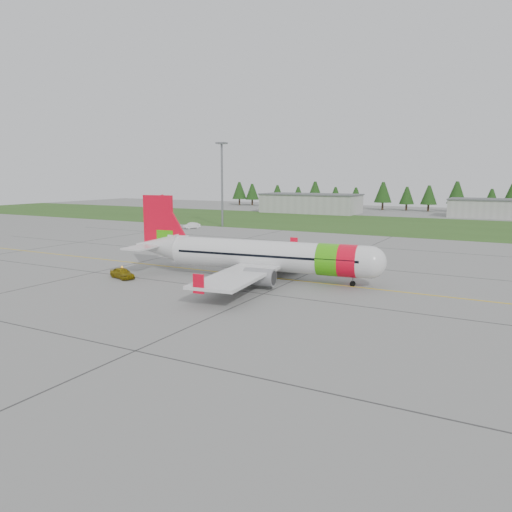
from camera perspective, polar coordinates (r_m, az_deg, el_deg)
The scene contains 10 objects.
ground at distance 58.89m, azimuth -7.80°, elevation -3.22°, with size 320.00×320.00×0.00m, color gray.
aircraft at distance 60.81m, azimuth 0.65°, elevation 0.04°, with size 33.04×30.65×10.02m.
follow_me_car at distance 63.42m, azimuth -15.09°, elevation -0.74°, with size 1.59×1.34×3.94m, color #DCBC0C.
service_van at distance 119.65m, azimuth -7.40°, elevation 4.16°, with size 1.50×1.42×4.30m, color silver.
grass_strip at distance 133.29m, azimuth 13.59°, elevation 3.57°, with size 320.00×50.00×0.03m, color #30561E.
taxi_guideline at distance 65.35m, azimuth -3.65°, elevation -1.90°, with size 120.00×0.25×0.02m, color gold.
hangar_west at distance 169.17m, azimuth 6.25°, elevation 5.95°, with size 32.00×14.00×6.00m, color #A8A8A3.
hangar_east at distance 164.76m, azimuth 25.41°, elevation 4.88°, with size 24.00×12.00×5.20m, color #A8A8A3.
floodlight_mast at distance 123.51m, azimuth -3.90°, elevation 8.02°, with size 0.50×0.50×20.00m, color slate.
treeline at distance 187.51m, azimuth 18.16°, elevation 6.47°, with size 160.00×8.00×10.00m, color #1C3F14, non-canonical shape.
Camera 1 is at (34.27, -46.19, 12.65)m, focal length 35.00 mm.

